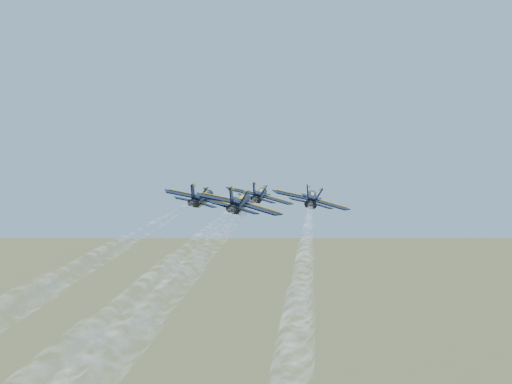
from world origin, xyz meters
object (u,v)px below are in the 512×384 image
(jet_slot, at_px, (240,203))
(jet_lead, at_px, (260,195))
(jet_left, at_px, (203,198))
(jet_right, at_px, (311,199))

(jet_slot, bearing_deg, jet_lead, 88.42)
(jet_left, bearing_deg, jet_right, -4.66)
(jet_lead, xyz_separation_m, jet_slot, (5.13, -25.63, 0.00))
(jet_right, height_order, jet_slot, same)
(jet_left, height_order, jet_slot, same)
(jet_left, distance_m, jet_slot, 15.56)
(jet_slot, bearing_deg, jet_right, 48.75)
(jet_lead, relative_size, jet_right, 1.00)
(jet_lead, distance_m, jet_right, 17.24)
(jet_left, xyz_separation_m, jet_right, (18.24, 2.64, 0.00))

